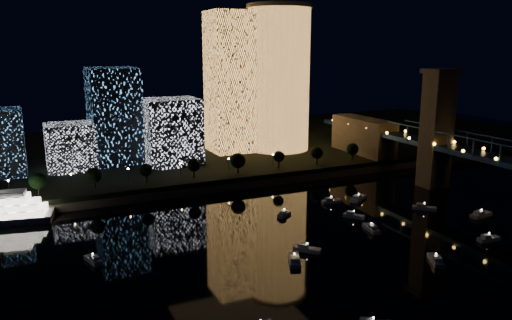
# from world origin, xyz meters

# --- Properties ---
(ground) EXTENTS (520.00, 520.00, 0.00)m
(ground) POSITION_xyz_m (0.00, 0.00, 0.00)
(ground) COLOR black
(ground) RESTS_ON ground
(far_bank) EXTENTS (420.00, 160.00, 5.00)m
(far_bank) POSITION_xyz_m (0.00, 160.00, 2.50)
(far_bank) COLOR black
(far_bank) RESTS_ON ground
(seawall) EXTENTS (420.00, 6.00, 3.00)m
(seawall) POSITION_xyz_m (0.00, 82.00, 1.50)
(seawall) COLOR #6B5E4C
(seawall) RESTS_ON ground
(tower_cylindrical) EXTENTS (34.00, 34.00, 74.96)m
(tower_cylindrical) POSITION_xyz_m (30.12, 127.89, 42.60)
(tower_cylindrical) COLOR #FFAD51
(tower_cylindrical) RESTS_ON far_bank
(tower_rectangular) EXTENTS (22.45, 22.45, 71.44)m
(tower_rectangular) POSITION_xyz_m (5.69, 134.13, 40.72)
(tower_rectangular) COLOR #FFAD51
(tower_rectangular) RESTS_ON far_bank
(midrise_blocks) EXTENTS (94.98, 42.15, 44.39)m
(midrise_blocks) POSITION_xyz_m (-60.37, 127.98, 22.45)
(midrise_blocks) COLOR white
(midrise_blocks) RESTS_ON far_bank
(motorboats) EXTENTS (136.99, 83.49, 2.78)m
(motorboats) POSITION_xyz_m (0.71, 14.38, 0.81)
(motorboats) COLOR silver
(motorboats) RESTS_ON ground
(esplanade_trees) EXTENTS (165.99, 6.72, 8.86)m
(esplanade_trees) POSITION_xyz_m (-33.48, 88.00, 10.47)
(esplanade_trees) COLOR black
(esplanade_trees) RESTS_ON far_bank
(street_lamps) EXTENTS (132.70, 0.70, 5.65)m
(street_lamps) POSITION_xyz_m (-34.00, 94.00, 9.02)
(street_lamps) COLOR black
(street_lamps) RESTS_ON far_bank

